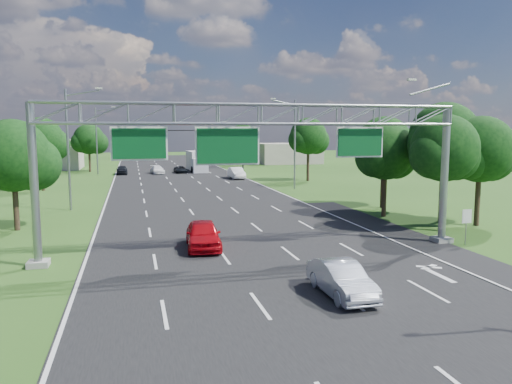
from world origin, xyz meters
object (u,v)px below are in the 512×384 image
object	(u,v)px
sign_gantry	(261,126)
red_coupe	(203,235)
traffic_signal	(221,139)
box_truck	(197,162)
regulatory_sign	(467,219)
silver_sedan	(341,279)

from	to	relation	value
sign_gantry	red_coupe	world-z (taller)	sign_gantry
red_coupe	traffic_signal	bearing A→B (deg)	83.20
sign_gantry	box_truck	distance (m)	55.64
sign_gantry	box_truck	size ratio (longest dim) A/B	2.75
traffic_signal	box_truck	size ratio (longest dim) A/B	1.43
regulatory_sign	red_coupe	xyz separation A→B (m)	(-15.00, 2.88, -0.72)
traffic_signal	box_truck	xyz separation A→B (m)	(-3.64, 2.27, -3.63)
silver_sedan	box_truck	size ratio (longest dim) A/B	0.49
sign_gantry	traffic_signal	bearing A→B (deg)	82.32
regulatory_sign	box_truck	distance (m)	56.94
regulatory_sign	traffic_signal	world-z (taller)	traffic_signal
sign_gantry	silver_sedan	xyz separation A→B (m)	(1.37, -7.61, -6.20)
box_truck	sign_gantry	bearing A→B (deg)	-97.00
regulatory_sign	box_truck	size ratio (longest dim) A/B	0.25
traffic_signal	silver_sedan	bearing A→B (deg)	-95.44
box_truck	traffic_signal	bearing A→B (deg)	-35.31
regulatory_sign	silver_sedan	bearing A→B (deg)	-148.36
traffic_signal	silver_sedan	world-z (taller)	traffic_signal
silver_sedan	sign_gantry	bearing A→B (deg)	99.17
regulatory_sign	silver_sedan	distance (m)	12.59
red_coupe	box_truck	xyz separation A→B (m)	(6.43, 53.41, 0.74)
regulatory_sign	box_truck	xyz separation A→B (m)	(-8.56, 56.29, 0.02)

